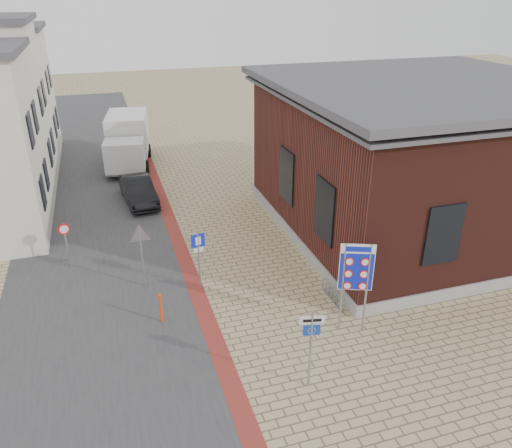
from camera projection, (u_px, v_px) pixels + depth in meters
ground at (286, 353)px, 15.69m from camera, size 120.00×120.00×0.00m
road_strip at (94, 198)px, 27.10m from camera, size 7.00×60.00×0.02m
curb_strip at (173, 228)px, 23.74m from camera, size 0.60×40.00×0.02m
brick_building at (419, 155)px, 22.64m from camera, size 13.00×13.00×6.80m
bike_rack at (333, 295)px, 18.19m from camera, size 0.08×1.80×0.60m
sedan at (138, 190)px, 26.31m from camera, size 1.84×4.21×1.35m
box_truck at (127, 141)px, 31.41m from camera, size 3.22×6.22×3.11m
border_sign at (356, 269)px, 15.79m from camera, size 1.04×0.44×3.23m
essen_sign at (311, 337)px, 13.69m from camera, size 0.69×0.19×2.59m
parking_sign at (199, 251)px, 18.38m from camera, size 0.52×0.13×2.37m
yield_sign at (140, 240)px, 18.35m from camera, size 0.92×0.07×2.58m
speed_sign at (66, 239)px, 19.90m from camera, size 0.46×0.13×1.99m
bollard at (161, 308)px, 16.91m from camera, size 0.13×0.13×1.11m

